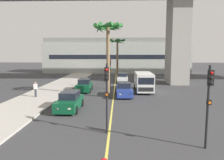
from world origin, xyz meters
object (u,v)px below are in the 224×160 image
object	(u,v)px
palm_tree_near_median	(117,47)
palm_tree_mid_median	(108,35)
car_queue_fourth	(124,90)
car_queue_front	(122,78)
car_queue_third	(84,86)
car_queue_second	(70,101)
pedestrian_near_crosswalk	(36,89)
traffic_light_median_near	(107,89)
traffic_light_right_far_corner	(209,96)
delivery_van	(144,81)
traffic_light_median_far	(110,69)

from	to	relation	value
palm_tree_near_median	palm_tree_mid_median	world-z (taller)	palm_tree_mid_median
car_queue_fourth	car_queue_front	bearing A→B (deg)	89.77
car_queue_third	palm_tree_mid_median	size ratio (longest dim) A/B	0.52
car_queue_second	pedestrian_near_crosswalk	bearing A→B (deg)	136.67
traffic_light_median_near	traffic_light_right_far_corner	xyz separation A→B (m)	(5.07, -1.85, 0.00)
car_queue_front	car_queue_second	distance (m)	18.01
traffic_light_right_far_corner	car_queue_fourth	bearing A→B (deg)	106.22
traffic_light_median_near	pedestrian_near_crosswalk	xyz separation A→B (m)	(-8.18, 9.77, -1.72)
car_queue_second	delivery_van	distance (m)	11.42
traffic_light_median_far	palm_tree_mid_median	bearing A→B (deg)	-90.30
traffic_light_median_near	traffic_light_right_far_corner	size ratio (longest dim) A/B	1.00
delivery_van	traffic_light_right_far_corner	xyz separation A→B (m)	(1.24, -15.94, 1.43)
traffic_light_median_near	palm_tree_mid_median	world-z (taller)	palm_tree_mid_median
car_queue_third	traffic_light_right_far_corner	xyz separation A→B (m)	(8.75, -16.05, 1.99)
car_queue_third	palm_tree_near_median	world-z (taller)	palm_tree_near_median
palm_tree_mid_median	car_queue_third	bearing A→B (deg)	131.41
delivery_van	palm_tree_mid_median	distance (m)	7.74
delivery_van	car_queue_second	bearing A→B (deg)	-129.74
car_queue_third	traffic_light_right_far_corner	size ratio (longest dim) A/B	0.99
car_queue_second	traffic_light_right_far_corner	world-z (taller)	traffic_light_right_far_corner
delivery_van	traffic_light_median_near	distance (m)	14.66
car_queue_second	palm_tree_mid_median	world-z (taller)	palm_tree_mid_median
delivery_van	traffic_light_right_far_corner	world-z (taller)	traffic_light_right_far_corner
car_queue_third	traffic_light_median_near	size ratio (longest dim) A/B	0.99
palm_tree_near_median	traffic_light_median_far	bearing A→B (deg)	-93.36
car_queue_front	car_queue_third	distance (m)	9.85
car_queue_second	traffic_light_median_near	world-z (taller)	traffic_light_median_near
car_queue_third	traffic_light_right_far_corner	bearing A→B (deg)	-61.41
car_queue_third	delivery_van	world-z (taller)	delivery_van
traffic_light_right_far_corner	pedestrian_near_crosswalk	bearing A→B (deg)	138.76
car_queue_third	palm_tree_near_median	size ratio (longest dim) A/B	0.54
traffic_light_median_near	car_queue_third	bearing A→B (deg)	104.51
delivery_van	traffic_light_median_near	xyz separation A→B (m)	(-3.83, -14.08, 1.43)
car_queue_front	car_queue_fourth	bearing A→B (deg)	-90.23
car_queue_second	traffic_light_median_far	world-z (taller)	traffic_light_median_far
delivery_van	traffic_light_right_far_corner	distance (m)	16.05
delivery_van	car_queue_third	bearing A→B (deg)	179.16
car_queue_second	traffic_light_right_far_corner	distance (m)	11.32
car_queue_front	palm_tree_mid_median	bearing A→B (deg)	-98.48
traffic_light_right_far_corner	traffic_light_median_near	bearing A→B (deg)	159.94
car_queue_front	traffic_light_right_far_corner	world-z (taller)	traffic_light_right_far_corner
car_queue_fourth	delivery_van	size ratio (longest dim) A/B	0.79
car_queue_second	delivery_van	world-z (taller)	delivery_van
car_queue_third	delivery_van	distance (m)	7.52
car_queue_second	car_queue_third	distance (m)	8.88
traffic_light_right_far_corner	traffic_light_median_far	xyz separation A→B (m)	(-5.52, 17.73, 0.00)
delivery_van	pedestrian_near_crosswalk	xyz separation A→B (m)	(-12.01, -4.32, -0.29)
delivery_van	palm_tree_near_median	size ratio (longest dim) A/B	0.68
delivery_van	palm_tree_near_median	world-z (taller)	palm_tree_near_median
car_queue_front	traffic_light_median_near	size ratio (longest dim) A/B	0.98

